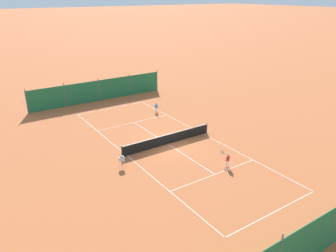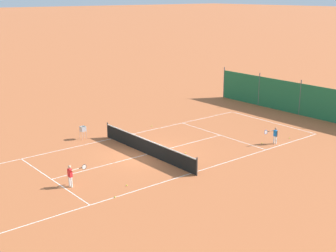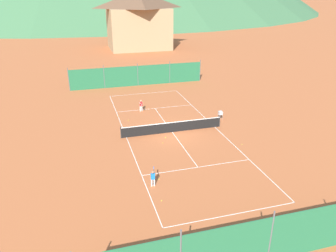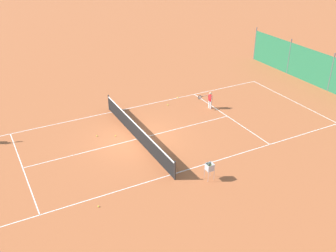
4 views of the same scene
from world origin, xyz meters
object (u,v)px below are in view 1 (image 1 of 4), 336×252
at_px(tennis_ball_by_net_right, 168,133).
at_px(tennis_ball_mid_court, 100,141).
at_px(player_near_baseline, 156,107).
at_px(ball_hopper, 122,160).
at_px(tennis_net, 168,139).
at_px(tennis_ball_far_corner, 170,138).
at_px(tennis_ball_by_net_left, 224,150).
at_px(player_near_service, 227,159).
at_px(tennis_ball_alley_left, 155,114).
at_px(tennis_ball_near_corner, 241,153).
at_px(tennis_ball_service_box, 148,108).

xyz_separation_m(tennis_ball_by_net_right, tennis_ball_mid_court, (6.17, -2.04, 0.00)).
height_order(player_near_baseline, ball_hopper, player_near_baseline).
bearing_deg(tennis_net, tennis_ball_far_corner, -132.12).
bearing_deg(tennis_net, tennis_ball_by_net_left, 131.24).
bearing_deg(player_near_service, tennis_ball_alley_left, -96.61).
bearing_deg(tennis_ball_alley_left, tennis_ball_by_net_left, 91.13).
bearing_deg(tennis_ball_near_corner, player_near_baseline, -87.81).
bearing_deg(tennis_ball_service_box, tennis_ball_near_corner, 92.30).
height_order(tennis_ball_by_net_right, tennis_ball_alley_left, same).
xyz_separation_m(tennis_ball_near_corner, tennis_ball_mid_court, (8.90, -9.01, 0.00)).
bearing_deg(tennis_ball_service_box, tennis_ball_far_corner, 72.85).
xyz_separation_m(tennis_ball_service_box, tennis_ball_mid_court, (8.32, 5.58, 0.00)).
relative_size(tennis_ball_alley_left, ball_hopper, 0.07).
xyz_separation_m(tennis_net, player_near_service, (-1.56, 6.01, 0.19)).
relative_size(tennis_net, tennis_ball_far_corner, 139.09).
bearing_deg(tennis_ball_near_corner, tennis_ball_by_net_right, -68.57).
height_order(tennis_net, tennis_ball_service_box, tennis_net).
distance_m(tennis_ball_by_net_left, ball_hopper, 8.92).
xyz_separation_m(player_near_service, tennis_ball_by_net_right, (0.17, -7.96, -0.65)).
bearing_deg(tennis_ball_alley_left, tennis_ball_far_corner, 70.54).
height_order(tennis_net, player_near_service, player_near_service).
height_order(tennis_ball_far_corner, tennis_ball_by_net_left, same).
bearing_deg(player_near_baseline, player_near_service, 81.44).
bearing_deg(player_near_baseline, tennis_ball_far_corner, 68.03).
height_order(tennis_ball_near_corner, tennis_ball_by_net_left, same).
xyz_separation_m(tennis_ball_alley_left, ball_hopper, (8.39, 8.71, 0.63)).
xyz_separation_m(tennis_net, tennis_ball_by_net_right, (-1.39, -1.95, -0.47)).
bearing_deg(tennis_ball_far_corner, tennis_ball_service_box, -107.15).
relative_size(player_near_baseline, tennis_ball_mid_court, 16.94).
bearing_deg(player_near_service, player_near_baseline, -98.56).
relative_size(tennis_ball_mid_court, tennis_ball_alley_left, 1.00).
relative_size(tennis_ball_far_corner, tennis_ball_near_corner, 1.00).
bearing_deg(tennis_ball_far_corner, ball_hopper, 21.91).
bearing_deg(player_near_baseline, tennis_net, 64.98).
xyz_separation_m(tennis_ball_service_box, ball_hopper, (8.83, 11.07, 0.63)).
distance_m(tennis_net, tennis_ball_by_net_right, 2.44).
bearing_deg(tennis_ball_mid_court, tennis_ball_far_corner, 152.12).
height_order(tennis_ball_by_net_left, tennis_ball_alley_left, same).
bearing_deg(tennis_ball_mid_court, tennis_ball_service_box, -146.15).
bearing_deg(tennis_ball_far_corner, tennis_ball_near_corner, 118.29).
height_order(tennis_ball_service_box, tennis_ball_alley_left, same).
height_order(player_near_service, tennis_ball_mid_court, player_near_service).
distance_m(tennis_net, tennis_ball_alley_left, 7.86).
relative_size(player_near_service, tennis_ball_near_corner, 17.75).
bearing_deg(tennis_ball_far_corner, player_near_baseline, -111.97).
distance_m(player_near_service, tennis_ball_alley_left, 13.33).
xyz_separation_m(tennis_ball_mid_court, tennis_ball_alley_left, (-7.87, -3.23, 0.00)).
height_order(tennis_ball_service_box, tennis_ball_mid_court, same).
distance_m(tennis_ball_by_net_left, tennis_ball_mid_court, 11.21).
xyz_separation_m(tennis_net, tennis_ball_by_net_left, (-3.31, 3.77, -0.47)).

